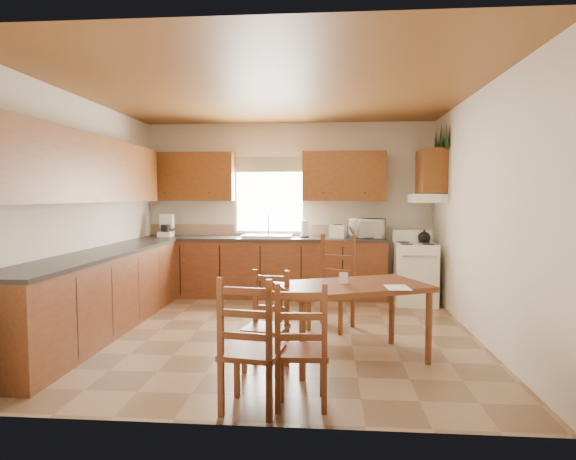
# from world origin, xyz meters

# --- Properties ---
(floor) EXTENTS (4.50, 4.50, 0.00)m
(floor) POSITION_xyz_m (0.00, 0.00, 0.00)
(floor) COLOR #896A4B
(floor) RESTS_ON ground
(ceiling) EXTENTS (4.50, 4.50, 0.00)m
(ceiling) POSITION_xyz_m (0.00, 0.00, 2.70)
(ceiling) COLOR brown
(ceiling) RESTS_ON floor
(wall_left) EXTENTS (4.50, 4.50, 0.00)m
(wall_left) POSITION_xyz_m (-2.25, 0.00, 1.35)
(wall_left) COLOR beige
(wall_left) RESTS_ON floor
(wall_right) EXTENTS (4.50, 4.50, 0.00)m
(wall_right) POSITION_xyz_m (2.25, 0.00, 1.35)
(wall_right) COLOR beige
(wall_right) RESTS_ON floor
(wall_back) EXTENTS (4.50, 4.50, 0.00)m
(wall_back) POSITION_xyz_m (0.00, 2.25, 1.35)
(wall_back) COLOR beige
(wall_back) RESTS_ON floor
(wall_front) EXTENTS (4.50, 4.50, 0.00)m
(wall_front) POSITION_xyz_m (0.00, -2.25, 1.35)
(wall_front) COLOR beige
(wall_front) RESTS_ON floor
(lower_cab_back) EXTENTS (3.75, 0.60, 0.88)m
(lower_cab_back) POSITION_xyz_m (-0.38, 1.95, 0.44)
(lower_cab_back) COLOR brown
(lower_cab_back) RESTS_ON floor
(lower_cab_left) EXTENTS (0.60, 3.60, 0.88)m
(lower_cab_left) POSITION_xyz_m (-1.95, -0.15, 0.44)
(lower_cab_left) COLOR brown
(lower_cab_left) RESTS_ON floor
(counter_back) EXTENTS (3.75, 0.63, 0.04)m
(counter_back) POSITION_xyz_m (-0.38, 1.95, 0.90)
(counter_back) COLOR #33302E
(counter_back) RESTS_ON lower_cab_back
(counter_left) EXTENTS (0.63, 3.60, 0.04)m
(counter_left) POSITION_xyz_m (-1.95, -0.15, 0.90)
(counter_left) COLOR #33302E
(counter_left) RESTS_ON lower_cab_left
(backsplash) EXTENTS (3.75, 0.01, 0.18)m
(backsplash) POSITION_xyz_m (-0.38, 2.24, 1.01)
(backsplash) COLOR #9C7D61
(backsplash) RESTS_ON counter_back
(upper_cab_back_left) EXTENTS (1.41, 0.33, 0.75)m
(upper_cab_back_left) POSITION_xyz_m (-1.55, 2.08, 1.85)
(upper_cab_back_left) COLOR brown
(upper_cab_back_left) RESTS_ON wall_back
(upper_cab_back_right) EXTENTS (1.25, 0.33, 0.75)m
(upper_cab_back_right) POSITION_xyz_m (0.86, 2.08, 1.85)
(upper_cab_back_right) COLOR brown
(upper_cab_back_right) RESTS_ON wall_back
(upper_cab_left) EXTENTS (0.33, 3.60, 0.75)m
(upper_cab_left) POSITION_xyz_m (-2.08, -0.15, 1.85)
(upper_cab_left) COLOR brown
(upper_cab_left) RESTS_ON wall_left
(upper_cab_stove) EXTENTS (0.33, 0.62, 0.62)m
(upper_cab_stove) POSITION_xyz_m (2.08, 1.65, 1.90)
(upper_cab_stove) COLOR brown
(upper_cab_stove) RESTS_ON wall_right
(range_hood) EXTENTS (0.44, 0.62, 0.12)m
(range_hood) POSITION_xyz_m (2.03, 1.65, 1.52)
(range_hood) COLOR white
(range_hood) RESTS_ON wall_right
(window_frame) EXTENTS (1.13, 0.02, 1.18)m
(window_frame) POSITION_xyz_m (-0.30, 2.22, 1.55)
(window_frame) COLOR white
(window_frame) RESTS_ON wall_back
(window_pane) EXTENTS (1.05, 0.01, 1.10)m
(window_pane) POSITION_xyz_m (-0.30, 2.21, 1.55)
(window_pane) COLOR white
(window_pane) RESTS_ON wall_back
(window_valance) EXTENTS (1.19, 0.01, 0.24)m
(window_valance) POSITION_xyz_m (-0.30, 2.19, 2.05)
(window_valance) COLOR #465D35
(window_valance) RESTS_ON wall_back
(sink_basin) EXTENTS (0.75, 0.45, 0.04)m
(sink_basin) POSITION_xyz_m (-0.30, 1.95, 0.94)
(sink_basin) COLOR silver
(sink_basin) RESTS_ON counter_back
(pine_decal_a) EXTENTS (0.22, 0.22, 0.36)m
(pine_decal_a) POSITION_xyz_m (2.21, 1.33, 2.38)
(pine_decal_a) COLOR black
(pine_decal_a) RESTS_ON wall_right
(pine_decal_b) EXTENTS (0.22, 0.22, 0.36)m
(pine_decal_b) POSITION_xyz_m (2.21, 1.65, 2.42)
(pine_decal_b) COLOR black
(pine_decal_b) RESTS_ON wall_right
(pine_decal_c) EXTENTS (0.22, 0.22, 0.36)m
(pine_decal_c) POSITION_xyz_m (2.21, 1.97, 2.38)
(pine_decal_c) COLOR black
(pine_decal_c) RESTS_ON wall_right
(stove) EXTENTS (0.59, 0.61, 0.86)m
(stove) POSITION_xyz_m (1.88, 1.61, 0.43)
(stove) COLOR white
(stove) RESTS_ON floor
(coffeemaker) EXTENTS (0.20, 0.23, 0.30)m
(coffeemaker) POSITION_xyz_m (-1.90, 1.94, 1.07)
(coffeemaker) COLOR white
(coffeemaker) RESTS_ON counter_back
(paper_towel) EXTENTS (0.13, 0.13, 0.26)m
(paper_towel) POSITION_xyz_m (0.26, 1.97, 1.05)
(paper_towel) COLOR white
(paper_towel) RESTS_ON counter_back
(toaster) EXTENTS (0.27, 0.22, 0.20)m
(toaster) POSITION_xyz_m (0.77, 1.91, 1.02)
(toaster) COLOR white
(toaster) RESTS_ON counter_back
(microwave) EXTENTS (0.54, 0.43, 0.29)m
(microwave) POSITION_xyz_m (1.22, 1.95, 1.07)
(microwave) COLOR white
(microwave) RESTS_ON counter_back
(dining_table) EXTENTS (1.55, 1.24, 0.73)m
(dining_table) POSITION_xyz_m (0.85, -0.87, 0.36)
(dining_table) COLOR brown
(dining_table) RESTS_ON floor
(chair_near_left) EXTENTS (0.47, 0.45, 0.98)m
(chair_near_left) POSITION_xyz_m (0.08, -1.99, 0.49)
(chair_near_left) COLOR brown
(chair_near_left) RESTS_ON floor
(chair_near_right) EXTENTS (0.41, 0.39, 0.93)m
(chair_near_right) POSITION_xyz_m (0.43, -1.88, 0.46)
(chair_near_right) COLOR brown
(chair_near_right) RESTS_ON floor
(chair_far_left) EXTENTS (0.43, 0.41, 0.87)m
(chair_far_left) POSITION_xyz_m (0.07, -1.18, 0.43)
(chair_far_left) COLOR brown
(chair_far_left) RESTS_ON floor
(chair_far_right) EXTENTS (0.59, 0.58, 1.08)m
(chair_far_right) POSITION_xyz_m (0.66, 0.20, 0.54)
(chair_far_right) COLOR brown
(chair_far_right) RESTS_ON floor
(table_paper) EXTENTS (0.22, 0.29, 0.00)m
(table_paper) POSITION_xyz_m (1.25, -1.02, 0.73)
(table_paper) COLOR white
(table_paper) RESTS_ON dining_table
(table_card) EXTENTS (0.08, 0.04, 0.11)m
(table_card) POSITION_xyz_m (0.77, -0.86, 0.78)
(table_card) COLOR white
(table_card) RESTS_ON dining_table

